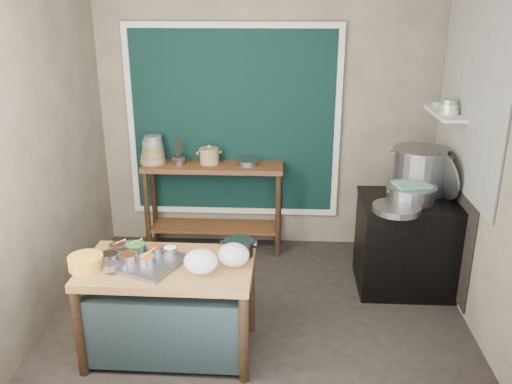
# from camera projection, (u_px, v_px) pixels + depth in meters

# --- Properties ---
(floor) EXTENTS (3.50, 3.00, 0.02)m
(floor) POSITION_uv_depth(u_px,v_px,m) (260.00, 314.00, 4.71)
(floor) COLOR #292420
(floor) RESTS_ON ground
(back_wall) EXTENTS (3.50, 0.02, 2.80)m
(back_wall) POSITION_uv_depth(u_px,v_px,m) (267.00, 118.00, 5.65)
(back_wall) COLOR gray
(back_wall) RESTS_ON floor
(left_wall) EXTENTS (0.02, 3.00, 2.80)m
(left_wall) POSITION_uv_depth(u_px,v_px,m) (40.00, 155.00, 4.32)
(left_wall) COLOR gray
(left_wall) RESTS_ON floor
(right_wall) EXTENTS (0.02, 3.00, 2.80)m
(right_wall) POSITION_uv_depth(u_px,v_px,m) (490.00, 162.00, 4.14)
(right_wall) COLOR gray
(right_wall) RESTS_ON floor
(curtain_panel) EXTENTS (2.10, 0.02, 1.90)m
(curtain_panel) POSITION_uv_depth(u_px,v_px,m) (233.00, 123.00, 5.65)
(curtain_panel) COLOR black
(curtain_panel) RESTS_ON back_wall
(curtain_frame) EXTENTS (2.22, 0.03, 2.02)m
(curtain_frame) POSITION_uv_depth(u_px,v_px,m) (233.00, 123.00, 5.64)
(curtain_frame) COLOR beige
(curtain_frame) RESTS_ON back_wall
(tile_panel) EXTENTS (0.02, 1.70, 1.70)m
(tile_panel) POSITION_uv_depth(u_px,v_px,m) (471.00, 91.00, 4.50)
(tile_panel) COLOR #B2B2AA
(tile_panel) RESTS_ON right_wall
(soot_patch) EXTENTS (0.01, 1.30, 1.30)m
(soot_patch) POSITION_uv_depth(u_px,v_px,m) (452.00, 214.00, 4.99)
(soot_patch) COLOR black
(soot_patch) RESTS_ON right_wall
(wall_shelf) EXTENTS (0.22, 0.70, 0.03)m
(wall_shelf) POSITION_uv_depth(u_px,v_px,m) (445.00, 113.00, 4.88)
(wall_shelf) COLOR beige
(wall_shelf) RESTS_ON right_wall
(prep_table) EXTENTS (1.26, 0.73, 0.75)m
(prep_table) POSITION_uv_depth(u_px,v_px,m) (170.00, 308.00, 4.09)
(prep_table) COLOR brown
(prep_table) RESTS_ON floor
(back_counter) EXTENTS (1.45, 0.40, 0.95)m
(back_counter) POSITION_uv_depth(u_px,v_px,m) (214.00, 207.00, 5.78)
(back_counter) COLOR brown
(back_counter) RESTS_ON floor
(stove_block) EXTENTS (0.90, 0.68, 0.85)m
(stove_block) POSITION_uv_depth(u_px,v_px,m) (408.00, 245.00, 5.01)
(stove_block) COLOR black
(stove_block) RESTS_ON floor
(stove_top) EXTENTS (0.92, 0.69, 0.03)m
(stove_top) POSITION_uv_depth(u_px,v_px,m) (413.00, 201.00, 4.86)
(stove_top) COLOR black
(stove_top) RESTS_ON stove_block
(condiment_tray) EXTENTS (0.75, 0.66, 0.03)m
(condiment_tray) POSITION_uv_depth(u_px,v_px,m) (138.00, 260.00, 3.98)
(condiment_tray) COLOR gray
(condiment_tray) RESTS_ON prep_table
(condiment_bowls) EXTENTS (0.54, 0.42, 0.06)m
(condiment_bowls) POSITION_uv_depth(u_px,v_px,m) (133.00, 253.00, 4.00)
(condiment_bowls) COLOR gray
(condiment_bowls) RESTS_ON condiment_tray
(yellow_basin) EXTENTS (0.31, 0.31, 0.10)m
(yellow_basin) POSITION_uv_depth(u_px,v_px,m) (86.00, 262.00, 3.88)
(yellow_basin) COLOR gold
(yellow_basin) RESTS_ON prep_table
(saucepan) EXTENTS (0.25, 0.25, 0.13)m
(saucepan) POSITION_uv_depth(u_px,v_px,m) (239.00, 248.00, 4.06)
(saucepan) COLOR gray
(saucepan) RESTS_ON prep_table
(plastic_bag_a) EXTENTS (0.27, 0.25, 0.18)m
(plastic_bag_a) POSITION_uv_depth(u_px,v_px,m) (201.00, 262.00, 3.80)
(plastic_bag_a) COLOR white
(plastic_bag_a) RESTS_ON prep_table
(plastic_bag_b) EXTENTS (0.29, 0.27, 0.17)m
(plastic_bag_b) POSITION_uv_depth(u_px,v_px,m) (234.00, 255.00, 3.91)
(plastic_bag_b) COLOR white
(plastic_bag_b) RESTS_ON prep_table
(bowl_stack) EXTENTS (0.26, 0.26, 0.29)m
(bowl_stack) POSITION_uv_depth(u_px,v_px,m) (153.00, 151.00, 5.63)
(bowl_stack) COLOR tan
(bowl_stack) RESTS_ON back_counter
(utensil_cup) EXTENTS (0.18, 0.18, 0.09)m
(utensil_cup) POSITION_uv_depth(u_px,v_px,m) (179.00, 160.00, 5.62)
(utensil_cup) COLOR gray
(utensil_cup) RESTS_ON back_counter
(ceramic_crock) EXTENTS (0.27, 0.27, 0.14)m
(ceramic_crock) POSITION_uv_depth(u_px,v_px,m) (209.00, 157.00, 5.62)
(ceramic_crock) COLOR #91794F
(ceramic_crock) RESTS_ON back_counter
(wide_bowl) EXTENTS (0.24, 0.24, 0.05)m
(wide_bowl) POSITION_uv_depth(u_px,v_px,m) (248.00, 162.00, 5.59)
(wide_bowl) COLOR gray
(wide_bowl) RESTS_ON back_counter
(stock_pot) EXTENTS (0.67, 0.67, 0.41)m
(stock_pot) POSITION_uv_depth(u_px,v_px,m) (420.00, 170.00, 4.98)
(stock_pot) COLOR gray
(stock_pot) RESTS_ON stove_top
(pot_lid) EXTENTS (0.23, 0.46, 0.44)m
(pot_lid) POSITION_uv_depth(u_px,v_px,m) (444.00, 176.00, 4.79)
(pot_lid) COLOR gray
(pot_lid) RESTS_ON stove_top
(steamer) EXTENTS (0.57, 0.57, 0.15)m
(steamer) POSITION_uv_depth(u_px,v_px,m) (411.00, 193.00, 4.78)
(steamer) COLOR gray
(steamer) RESTS_ON stove_top
(green_cloth) EXTENTS (0.34, 0.29, 0.02)m
(green_cloth) POSITION_uv_depth(u_px,v_px,m) (412.00, 184.00, 4.75)
(green_cloth) COLOR #5DA696
(green_cloth) RESTS_ON steamer
(shallow_pan) EXTENTS (0.42, 0.42, 0.05)m
(shallow_pan) POSITION_uv_depth(u_px,v_px,m) (397.00, 209.00, 4.57)
(shallow_pan) COLOR gray
(shallow_pan) RESTS_ON stove_top
(shelf_bowl_stack) EXTENTS (0.16, 0.16, 0.13)m
(shelf_bowl_stack) POSITION_uv_depth(u_px,v_px,m) (449.00, 107.00, 4.75)
(shelf_bowl_stack) COLOR silver
(shelf_bowl_stack) RESTS_ON wall_shelf
(shelf_bowl_green) EXTENTS (0.13, 0.13, 0.05)m
(shelf_bowl_green) POSITION_uv_depth(u_px,v_px,m) (438.00, 104.00, 5.10)
(shelf_bowl_green) COLOR gray
(shelf_bowl_green) RESTS_ON wall_shelf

